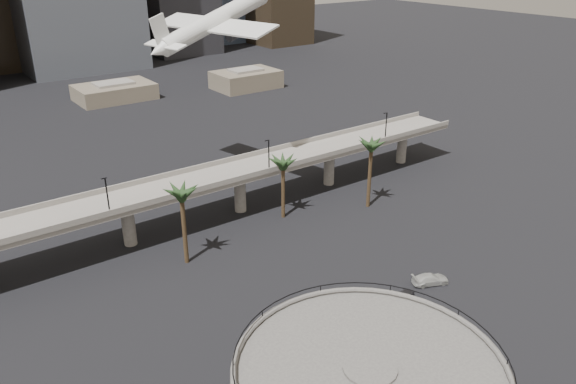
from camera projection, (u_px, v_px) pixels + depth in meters
overpass at (186, 189)px, 98.56m from camera, size 130.00×9.30×14.70m
palm_trees at (285, 168)px, 96.85m from camera, size 42.40×10.40×14.00m
low_buildings at (75, 103)px, 168.35m from camera, size 135.00×27.50×6.80m
airborne_jet at (216, 21)px, 105.49m from camera, size 31.89×28.73×11.80m
car_a at (329, 372)px, 65.89m from camera, size 4.88×2.01×1.66m
car_b at (405, 297)px, 80.17m from camera, size 4.37×2.90×1.36m
car_c at (430, 279)px, 84.17m from camera, size 6.01×4.24×1.62m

